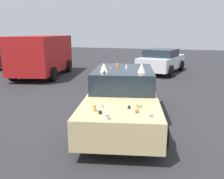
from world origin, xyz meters
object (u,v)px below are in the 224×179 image
at_px(parked_van_behind_right, 42,54).
at_px(parked_sedan_far_right, 20,57).
at_px(art_car_decorated, 123,96).
at_px(parked_sedan_behind_left, 162,61).

bearing_deg(parked_van_behind_right, parked_sedan_far_right, 41.46).
distance_m(art_car_decorated, parked_van_behind_right, 8.25).
relative_size(art_car_decorated, parked_van_behind_right, 0.95).
bearing_deg(parked_sedan_behind_left, parked_van_behind_right, 127.59).
relative_size(parked_sedan_behind_left, parked_sedan_far_right, 0.97).
bearing_deg(parked_sedan_far_right, parked_van_behind_right, -132.12).
height_order(parked_van_behind_right, parked_sedan_behind_left, parked_van_behind_right).
distance_m(art_car_decorated, parked_sedan_behind_left, 8.64).
distance_m(parked_van_behind_right, parked_sedan_behind_left, 6.98).
height_order(art_car_decorated, parked_sedan_far_right, art_car_decorated).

